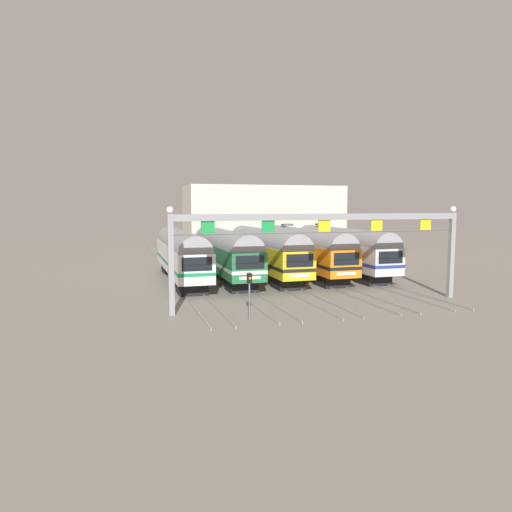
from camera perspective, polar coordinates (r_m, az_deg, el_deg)
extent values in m
plane|color=gray|center=(46.26, 1.14, -2.63)|extent=(160.00, 160.00, 0.00)
cube|color=gray|center=(61.17, -11.75, -0.55)|extent=(0.07, 70.00, 0.15)
cube|color=gray|center=(61.30, -10.41, -0.51)|extent=(0.07, 70.00, 0.15)
cube|color=gray|center=(61.64, -7.95, -0.43)|extent=(0.07, 70.00, 0.15)
cube|color=gray|center=(61.86, -6.63, -0.39)|extent=(0.07, 70.00, 0.15)
cube|color=gray|center=(62.37, -4.22, -0.32)|extent=(0.07, 70.00, 0.15)
cube|color=gray|center=(62.69, -2.94, -0.27)|extent=(0.07, 70.00, 0.15)
cube|color=gray|center=(63.36, -0.59, -0.20)|extent=(0.07, 70.00, 0.15)
cube|color=gray|center=(63.77, 0.65, -0.16)|extent=(0.07, 70.00, 0.15)
cube|color=gray|center=(64.60, 2.91, -0.09)|extent=(0.07, 70.00, 0.15)
cube|color=gray|center=(65.08, 4.10, -0.05)|extent=(0.07, 70.00, 0.15)
cube|color=white|center=(44.20, -9.04, -0.20)|extent=(2.85, 18.00, 2.35)
cube|color=#198C4C|center=(44.24, -9.03, -0.66)|extent=(2.88, 18.02, 0.28)
cylinder|color=gray|center=(44.09, -9.07, 1.31)|extent=(2.74, 17.64, 2.74)
cube|color=black|center=(35.28, -7.15, -0.98)|extent=(2.28, 0.06, 1.03)
cube|color=silver|center=(35.45, -7.12, -2.94)|extent=(1.71, 0.05, 0.24)
cube|color=black|center=(38.25, -7.77, -3.73)|extent=(2.28, 2.60, 1.05)
cube|color=black|center=(50.61, -9.94, -1.37)|extent=(2.28, 2.60, 1.05)
cube|color=#236B42|center=(44.91, -3.85, -0.04)|extent=(2.85, 18.00, 2.35)
cube|color=silver|center=(44.95, -3.84, -0.49)|extent=(2.88, 18.02, 0.28)
cylinder|color=gray|center=(44.80, -3.86, 1.45)|extent=(2.74, 17.64, 2.74)
cube|color=black|center=(36.16, -0.72, -0.76)|extent=(2.28, 0.06, 1.03)
cube|color=silver|center=(36.33, -0.72, -2.68)|extent=(1.71, 0.05, 0.24)
cube|color=black|center=(39.07, -1.80, -3.47)|extent=(2.28, 2.60, 1.05)
cube|color=black|center=(51.23, -5.38, -1.21)|extent=(2.28, 2.60, 1.05)
cube|color=gold|center=(45.97, 1.15, 0.11)|extent=(2.85, 18.00, 2.35)
cube|color=black|center=(46.01, 1.15, -0.32)|extent=(2.88, 18.02, 0.28)
cylinder|color=gray|center=(45.87, 1.15, 1.57)|extent=(2.74, 17.64, 2.74)
cube|color=black|center=(37.48, 5.33, -0.55)|extent=(2.28, 0.06, 1.03)
cube|color=silver|center=(37.64, 5.31, -2.40)|extent=(1.71, 0.05, 0.24)
cube|color=black|center=(40.29, 3.86, -3.19)|extent=(2.28, 2.60, 1.05)
cube|color=black|center=(52.17, -0.95, -1.06)|extent=(2.28, 2.60, 1.05)
cube|color=orange|center=(47.37, 5.88, 0.26)|extent=(2.85, 18.00, 2.35)
cube|color=black|center=(47.41, 5.88, -0.17)|extent=(2.88, 18.02, 0.28)
cylinder|color=gray|center=(47.27, 5.90, 1.67)|extent=(2.74, 17.64, 2.74)
cube|color=black|center=(39.18, 10.91, -0.35)|extent=(2.28, 0.06, 1.03)
cube|color=silver|center=(39.33, 10.87, -2.11)|extent=(1.71, 0.05, 0.24)
cube|color=black|center=(41.88, 9.14, -2.90)|extent=(2.28, 2.60, 1.05)
cube|color=black|center=(53.40, 3.30, -0.90)|extent=(2.28, 2.60, 1.05)
cube|color=#4C4C51|center=(51.87, 3.80, 3.79)|extent=(1.10, 1.10, 0.20)
cube|color=silver|center=(49.07, 10.32, 0.39)|extent=(2.85, 18.00, 2.35)
cube|color=navy|center=(49.11, 10.31, -0.02)|extent=(2.88, 18.02, 0.28)
cylinder|color=gray|center=(48.97, 10.34, 1.76)|extent=(2.74, 17.64, 2.74)
cube|color=black|center=(41.22, 15.98, -0.16)|extent=(2.28, 0.06, 1.03)
cube|color=silver|center=(41.37, 15.93, -1.84)|extent=(1.71, 0.05, 0.24)
cube|color=black|center=(43.79, 13.99, -2.61)|extent=(2.28, 2.60, 1.05)
cube|color=black|center=(54.92, 7.33, -0.75)|extent=(2.28, 2.60, 1.05)
cube|color=#4C4C51|center=(53.42, 7.94, 3.82)|extent=(1.10, 1.10, 0.20)
cube|color=gray|center=(30.48, -10.24, -1.09)|extent=(0.36, 0.36, 6.50)
cube|color=gray|center=(38.94, 22.53, 0.08)|extent=(0.36, 0.36, 6.50)
cube|color=gray|center=(33.12, 8.27, 4.71)|extent=(21.21, 0.32, 0.44)
cube|color=#198C3F|center=(30.63, -5.85, 3.48)|extent=(0.90, 0.08, 0.80)
cube|color=#198C3F|center=(31.65, 1.48, 3.59)|extent=(0.90, 0.08, 0.80)
cube|color=yellow|center=(33.14, 8.26, 3.64)|extent=(0.90, 0.08, 0.80)
cube|color=yellow|center=(35.05, 14.37, 3.64)|extent=(0.90, 0.08, 0.80)
cube|color=yellow|center=(37.32, 19.80, 3.61)|extent=(0.90, 0.08, 0.80)
sphere|color=white|center=(30.25, -10.37, 5.50)|extent=(0.44, 0.44, 0.44)
sphere|color=white|center=(38.76, 22.74, 5.23)|extent=(0.44, 0.44, 0.44)
cylinder|color=#3F382D|center=(33.16, 8.25, 2.81)|extent=(21.21, 0.03, 0.03)
cylinder|color=#59595E|center=(29.03, -0.80, -4.89)|extent=(0.12, 0.12, 2.96)
cube|color=black|center=(28.84, -0.80, -2.69)|extent=(0.28, 0.24, 0.60)
sphere|color=orange|center=(28.71, -0.73, -2.73)|extent=(0.18, 0.18, 0.18)
cube|color=beige|center=(80.93, 0.94, 4.79)|extent=(26.37, 10.00, 10.35)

